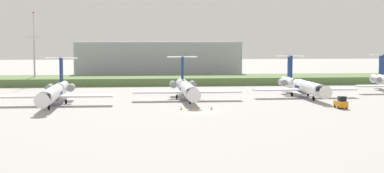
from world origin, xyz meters
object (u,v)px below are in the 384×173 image
(regional_jet_third, at_px, (186,88))
(safety_cone_front_marker, at_px, (181,108))
(regional_jet_second, at_px, (55,92))
(safety_cone_mid_marker, at_px, (196,109))
(regional_jet_fourth, at_px, (302,86))
(safety_cone_rear_marker, at_px, (212,108))
(baggage_tug, at_px, (341,103))
(antenna_mast, at_px, (34,54))

(regional_jet_third, relative_size, safety_cone_front_marker, 56.36)
(regional_jet_second, distance_m, safety_cone_front_marker, 26.30)
(safety_cone_front_marker, xyz_separation_m, safety_cone_mid_marker, (2.73, -0.77, 0.00))
(regional_jet_fourth, height_order, safety_cone_mid_marker, regional_jet_fourth)
(regional_jet_second, relative_size, safety_cone_rear_marker, 56.36)
(safety_cone_mid_marker, xyz_separation_m, safety_cone_rear_marker, (2.78, 0.24, 0.00))
(regional_jet_second, height_order, regional_jet_third, same)
(regional_jet_third, relative_size, baggage_tug, 9.69)
(regional_jet_second, height_order, safety_cone_mid_marker, regional_jet_second)
(regional_jet_third, height_order, baggage_tug, regional_jet_third)
(baggage_tug, height_order, safety_cone_front_marker, baggage_tug)
(safety_cone_mid_marker, bearing_deg, regional_jet_third, 90.78)
(antenna_mast, xyz_separation_m, safety_cone_mid_marker, (39.76, -64.14, -8.40))
(regional_jet_third, relative_size, safety_cone_rear_marker, 56.36)
(regional_jet_second, distance_m, safety_cone_rear_marker, 31.59)
(regional_jet_fourth, bearing_deg, regional_jet_third, -172.48)
(baggage_tug, distance_m, safety_cone_front_marker, 29.78)
(antenna_mast, height_order, baggage_tug, antenna_mast)
(antenna_mast, bearing_deg, safety_cone_front_marker, -59.70)
(regional_jet_fourth, relative_size, antenna_mast, 1.49)
(safety_cone_front_marker, height_order, safety_cone_mid_marker, same)
(safety_cone_mid_marker, distance_m, safety_cone_rear_marker, 2.79)
(safety_cone_rear_marker, bearing_deg, safety_cone_front_marker, 174.51)
(regional_jet_third, bearing_deg, regional_jet_second, -165.97)
(regional_jet_fourth, xyz_separation_m, safety_cone_front_marker, (-28.82, -20.54, -2.26))
(safety_cone_front_marker, height_order, safety_cone_rear_marker, same)
(regional_jet_third, height_order, regional_jet_fourth, same)
(regional_jet_fourth, bearing_deg, baggage_tug, -87.51)
(antenna_mast, bearing_deg, baggage_tug, -43.90)
(antenna_mast, relative_size, safety_cone_front_marker, 37.83)
(baggage_tug, bearing_deg, safety_cone_front_marker, 178.26)
(regional_jet_third, xyz_separation_m, safety_cone_rear_marker, (3.02, -17.59, -2.26))
(regional_jet_second, bearing_deg, baggage_tug, -11.90)
(regional_jet_second, bearing_deg, safety_cone_rear_marker, -20.36)
(safety_cone_rear_marker, bearing_deg, regional_jet_fourth, 42.10)
(regional_jet_third, xyz_separation_m, antenna_mast, (-39.52, 46.31, 6.14))
(antenna_mast, xyz_separation_m, baggage_tug, (66.79, -64.28, -7.67))
(safety_cone_mid_marker, bearing_deg, regional_jet_fourth, 39.22)
(regional_jet_second, xyz_separation_m, baggage_tug, (53.79, -11.34, -1.53))
(antenna_mast, height_order, safety_cone_mid_marker, antenna_mast)
(regional_jet_second, bearing_deg, antenna_mast, 103.80)
(regional_jet_second, relative_size, safety_cone_front_marker, 56.36)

